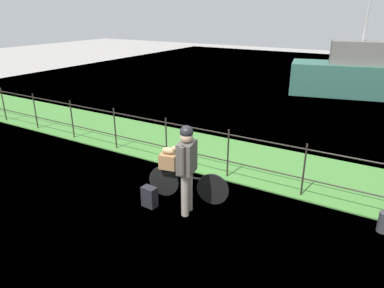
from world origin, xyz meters
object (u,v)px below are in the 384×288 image
cyclist_person (187,163)px  moored_boat_near (357,75)px  bicycle_main (187,184)px  mooring_bollard (384,222)px  wooden_crate (169,161)px  backpack_on_paving (150,197)px  terrier_dog (170,150)px

cyclist_person → moored_boat_near: 11.84m
bicycle_main → mooring_bollard: 3.49m
mooring_bollard → wooden_crate: bearing=-167.2°
cyclist_person → backpack_on_paving: size_ratio=4.21×
wooden_crate → backpack_on_paving: bearing=-101.5°
bicycle_main → wooden_crate: bearing=-168.5°
terrier_dog → cyclist_person: (0.59, -0.34, 0.01)m
wooden_crate → mooring_bollard: wooden_crate is taller
wooden_crate → moored_boat_near: moored_boat_near is taller
wooden_crate → backpack_on_paving: (-0.10, -0.52, -0.57)m
cyclist_person → mooring_bollard: (3.14, 1.19, -0.82)m
bicycle_main → backpack_on_paving: bicycle_main is taller
cyclist_person → moored_boat_near: bearing=83.9°
terrier_dog → moored_boat_near: (1.85, 11.44, -0.12)m
moored_boat_near → bicycle_main: bearing=-97.6°
bicycle_main → mooring_bollard: bicycle_main is taller
bicycle_main → terrier_dog: (-0.33, -0.07, 0.66)m
wooden_crate → moored_boat_near: 11.59m
wooden_crate → backpack_on_paving: size_ratio=0.82×
terrier_dog → backpack_on_paving: 0.96m
bicycle_main → backpack_on_paving: size_ratio=4.03×
backpack_on_paving → mooring_bollard: (3.86, 1.37, -0.02)m
cyclist_person → backpack_on_paving: cyclist_person is taller
wooden_crate → cyclist_person: (0.61, -0.33, 0.23)m
bicycle_main → terrier_dog: terrier_dog is taller
terrier_dog → backpack_on_paving: terrier_dog is taller
backpack_on_paving → mooring_bollard: backpack_on_paving is taller
cyclist_person → backpack_on_paving: bearing=-165.7°
terrier_dog → mooring_bollard: terrier_dog is taller
mooring_bollard → moored_boat_near: (-1.89, 10.59, 0.70)m
bicycle_main → cyclist_person: (0.26, -0.41, 0.67)m
cyclist_person → backpack_on_paving: 1.09m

